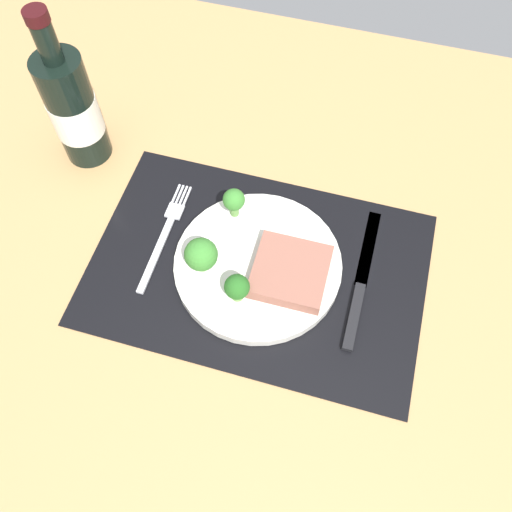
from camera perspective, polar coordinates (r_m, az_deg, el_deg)
ground_plane at (r=79.81cm, az=0.19°, el=-1.83°), size 140.00×110.00×3.00cm
placemat at (r=78.35cm, az=0.19°, el=-1.27°), size 47.52×31.77×0.30cm
plate at (r=77.52cm, az=0.19°, el=-0.94°), size 23.78×23.78×1.60cm
steak at (r=75.04cm, az=3.60°, el=-1.64°), size 10.24×10.06×2.13cm
broccoli_near_steak at (r=71.99cm, az=-2.00°, el=-3.31°), size 3.46×3.46×4.64cm
broccoli_near_fork at (r=73.75cm, az=-5.76°, el=0.12°), size 4.61×4.61×5.89cm
broccoli_center at (r=78.51cm, az=-2.32°, el=5.80°), size 3.24×3.24×5.13cm
fork at (r=81.83cm, az=-9.53°, el=2.19°), size 2.40×19.20×0.50cm
knife at (r=77.72cm, az=10.78°, el=-3.34°), size 1.80×23.00×0.80cm
wine_bottle at (r=88.09cm, az=-18.56°, el=14.42°), size 7.36×7.36×26.09cm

